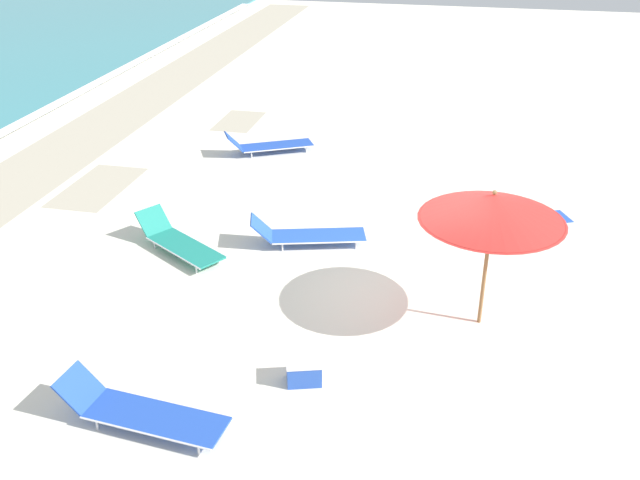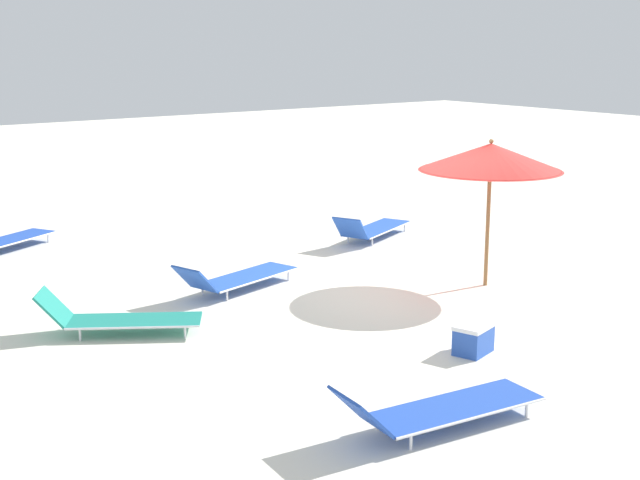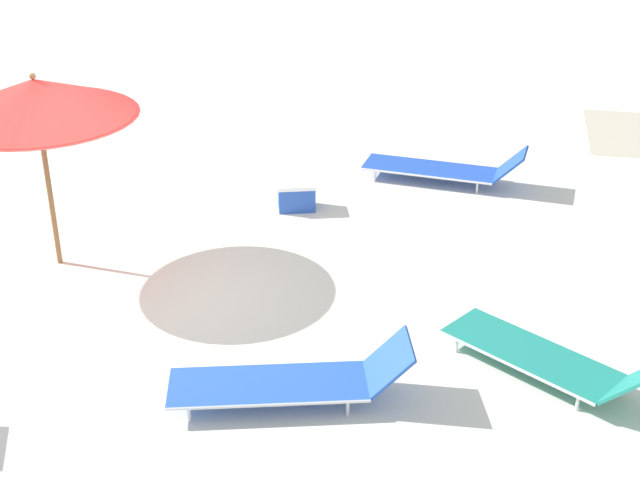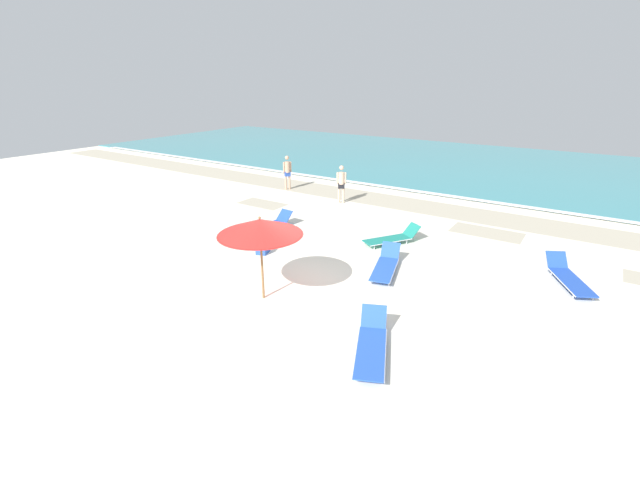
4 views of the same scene
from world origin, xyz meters
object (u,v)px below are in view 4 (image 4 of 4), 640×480
at_px(beachgoer_shoreline_child, 287,170).
at_px(cooler_box, 263,248).
at_px(sun_lounger_near_water_right, 268,225).
at_px(sun_lounger_under_umbrella, 371,344).
at_px(beach_umbrella, 260,227).
at_px(beachgoer_wading_adult, 341,182).
at_px(sun_lounger_near_water_left, 392,238).
at_px(sun_lounger_beside_umbrella, 386,265).
at_px(sun_lounger_mid_beach_solo, 569,277).

xyz_separation_m(beachgoer_shoreline_child, cooler_box, (4.63, -7.42, -0.81)).
bearing_deg(sun_lounger_near_water_right, sun_lounger_under_umbrella, -29.24).
height_order(sun_lounger_near_water_right, beachgoer_shoreline_child, beachgoer_shoreline_child).
bearing_deg(beach_umbrella, sun_lounger_near_water_right, 128.42).
bearing_deg(beachgoer_wading_adult, sun_lounger_near_water_right, -126.02).
distance_m(beach_umbrella, beachgoer_shoreline_child, 11.91).
bearing_deg(sun_lounger_near_water_left, sun_lounger_near_water_right, -130.93).
height_order(beach_umbrella, beachgoer_wading_adult, beach_umbrella).
distance_m(beach_umbrella, sun_lounger_under_umbrella, 4.01).
bearing_deg(sun_lounger_near_water_left, sun_lounger_beside_umbrella, -37.76).
distance_m(beach_umbrella, sun_lounger_near_water_left, 5.99).
relative_size(sun_lounger_near_water_left, beachgoer_shoreline_child, 1.18).
bearing_deg(beachgoer_shoreline_child, beachgoer_wading_adult, -65.38).
distance_m(sun_lounger_mid_beach_solo, beachgoer_shoreline_child, 14.13).
height_order(sun_lounger_under_umbrella, sun_lounger_near_water_left, sun_lounger_under_umbrella).
bearing_deg(sun_lounger_under_umbrella, sun_lounger_beside_umbrella, 87.28).
relative_size(sun_lounger_near_water_left, sun_lounger_mid_beach_solo, 0.93).
distance_m(sun_lounger_beside_umbrella, sun_lounger_near_water_left, 2.43).
distance_m(beach_umbrella, sun_lounger_near_water_right, 5.70).
xyz_separation_m(sun_lounger_beside_umbrella, cooler_box, (-4.08, -0.92, -0.03)).
bearing_deg(sun_lounger_mid_beach_solo, beachgoer_shoreline_child, 133.95).
bearing_deg(beachgoer_wading_adult, cooler_box, -113.78).
distance_m(sun_lounger_near_water_left, beachgoer_wading_adult, 5.54).
xyz_separation_m(beach_umbrella, sun_lounger_near_water_right, (-3.36, 4.24, -1.79)).
height_order(beach_umbrella, sun_lounger_under_umbrella, beach_umbrella).
distance_m(sun_lounger_beside_umbrella, cooler_box, 4.18).
bearing_deg(sun_lounger_under_umbrella, cooler_box, 127.95).
xyz_separation_m(sun_lounger_near_water_right, sun_lounger_mid_beach_solo, (10.09, 1.18, 0.00)).
bearing_deg(sun_lounger_near_water_right, cooler_box, -48.90).
relative_size(sun_lounger_mid_beach_solo, cooler_box, 3.84).
bearing_deg(sun_lounger_under_umbrella, beachgoer_wading_adult, 100.11).
height_order(sun_lounger_under_umbrella, sun_lounger_near_water_right, sun_lounger_under_umbrella).
xyz_separation_m(sun_lounger_beside_umbrella, sun_lounger_near_water_right, (-5.38, 0.94, -0.00)).
xyz_separation_m(sun_lounger_mid_beach_solo, beachgoer_shoreline_child, (-13.41, 4.38, 0.79)).
distance_m(beach_umbrella, sun_lounger_mid_beach_solo, 8.83).
relative_size(sun_lounger_under_umbrella, cooler_box, 3.89).
relative_size(beach_umbrella, cooler_box, 3.93).
distance_m(sun_lounger_mid_beach_solo, beachgoer_wading_adult, 10.44).
height_order(beachgoer_shoreline_child, cooler_box, beachgoer_shoreline_child).
xyz_separation_m(beach_umbrella, sun_lounger_beside_umbrella, (2.02, 3.30, -1.79)).
distance_m(sun_lounger_under_umbrella, sun_lounger_mid_beach_solo, 6.84).
bearing_deg(sun_lounger_under_umbrella, sun_lounger_near_water_right, 121.03).
bearing_deg(beachgoer_shoreline_child, sun_lounger_beside_umbrella, -91.46).
height_order(beachgoer_wading_adult, beachgoer_shoreline_child, same).
bearing_deg(sun_lounger_beside_umbrella, sun_lounger_near_water_right, 154.55).
relative_size(beach_umbrella, sun_lounger_under_umbrella, 1.01).
relative_size(sun_lounger_under_umbrella, sun_lounger_near_water_left, 1.09).
xyz_separation_m(beachgoer_wading_adult, cooler_box, (0.95, -6.73, -0.81)).
bearing_deg(beachgoer_wading_adult, beach_umbrella, -103.58).
bearing_deg(beach_umbrella, sun_lounger_near_water_left, 77.85).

